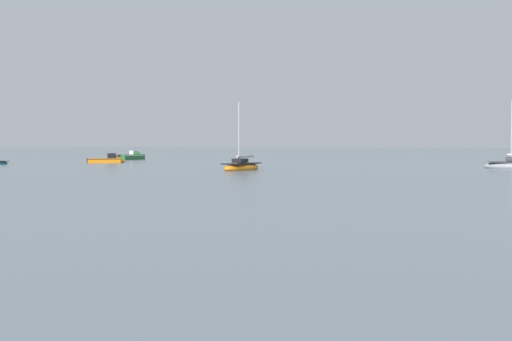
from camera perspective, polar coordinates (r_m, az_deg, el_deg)
The scene contains 3 objects.
motorboat_moored_0 at distance 89.75m, azimuth -12.26°, elevation 0.82°, with size 4.33×4.88×1.85m.
sailboat_moored_0 at distance 63.10m, azimuth -1.23°, elevation 0.30°, with size 2.57×6.12×6.66m.
motorboat_moored_1 at distance 108.30m, azimuth -10.39°, elevation 1.08°, with size 3.37×6.79×2.23m.
Camera 1 is at (32.69, -14.18, 2.43)m, focal length 47.30 mm.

